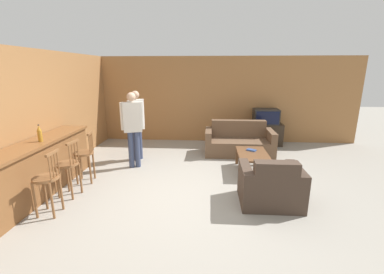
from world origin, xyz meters
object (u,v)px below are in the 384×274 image
Objects in this scene: bar_chair_mid at (68,168)px; tv_unit at (264,134)px; bar_chair_far at (85,156)px; book_on_table at (251,150)px; person_by_counter at (133,125)px; couch_far at (239,143)px; tv at (266,116)px; person_by_window at (137,121)px; bar_chair_near at (47,182)px; armchair_near at (271,187)px; bottle at (40,134)px; coffee_table at (253,156)px.

bar_chair_mid is 1.02× the size of tv_unit.
bar_chair_far is 3.54m from book_on_table.
tv_unit is 0.58× the size of person_by_counter.
couch_far reaches higher than book_on_table.
book_on_table is (-0.71, -2.02, -0.41)m from tv.
book_on_table is at bearing -81.96° from couch_far.
bar_chair_far is 1.22m from person_by_counter.
couch_far is at bearing -133.29° from tv.
person_by_window reaches higher than tv_unit.
person_by_counter is (0.75, 2.08, 0.45)m from bar_chair_near.
bar_chair_near is 3.56m from armchair_near.
person_by_window reaches higher than bar_chair_mid.
tv_unit is (0.86, 0.92, 0.02)m from couch_far.
bar_chair_mid reaches higher than tv_unit.
bar_chair_far is at bearing -144.56° from tv_unit.
tv is 5.78m from bottle.
bar_chair_far reaches higher than armchair_near.
bar_chair_mid is 3.68m from coffee_table.
bar_chair_mid is 3.74m from book_on_table.
armchair_near is 4.09m from bottle.
couch_far is 1.26m from tv_unit.
bottle reaches higher than armchair_near.
bar_chair_near is at bearing -104.74° from person_by_window.
bar_chair_near reaches higher than armchair_near.
couch_far reaches higher than tv_unit.
person_by_window is (0.68, 2.60, 0.45)m from bar_chair_near.
bar_chair_near is 4.60m from couch_far.
person_by_window is at bearing 71.04° from bar_chair_mid.
armchair_near is 0.95× the size of coffee_table.
bar_chair_near is 1.00× the size of bar_chair_far.
bar_chair_near reaches higher than tv_unit.
bar_chair_far is at bearing -130.96° from person_by_counter.
tv_unit is 4.02m from person_by_counter.
tv is 2.35× the size of bottle.
armchair_near is 0.58× the size of person_by_counter.
book_on_table is 0.14× the size of person_by_window.
couch_far is 1.04× the size of person_by_counter.
coffee_table is (3.42, 0.73, -0.16)m from bar_chair_far.
coffee_table is 4.48× the size of book_on_table.
tv_unit is (0.70, 2.20, -0.05)m from coffee_table.
person_by_counter is (0.06, -0.52, -0.00)m from person_by_window.
person_by_window is (-2.58, -0.64, 0.68)m from couch_far.
bar_chair_far is 0.58× the size of couch_far.
tv reaches higher than tv_unit.
couch_far is (3.26, 2.02, -0.23)m from bar_chair_far.
person_by_window reaches higher than armchair_near.
book_on_table is 2.83m from person_by_window.
bar_chair_mid reaches higher than coffee_table.
bar_chair_far is 3.38× the size of bottle.
person_by_window is (-2.83, 2.04, 0.68)m from armchair_near.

